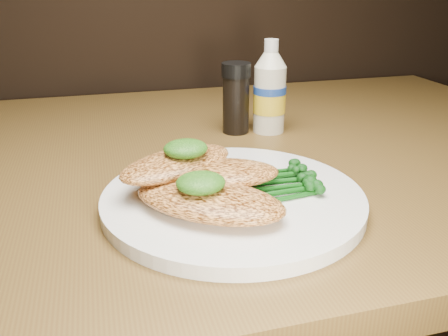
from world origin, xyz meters
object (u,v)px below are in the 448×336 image
object	(u,v)px
dining_table	(237,335)
pepper_grinder	(236,98)
plate	(233,198)
mayo_bottle	(270,87)

from	to	relation	value
dining_table	pepper_grinder	size ratio (longest dim) A/B	10.36
plate	mayo_bottle	distance (m)	0.29
mayo_bottle	pepper_grinder	size ratio (longest dim) A/B	1.31
dining_table	pepper_grinder	world-z (taller)	pepper_grinder
plate	mayo_bottle	size ratio (longest dim) A/B	1.98
plate	pepper_grinder	bearing A→B (deg)	72.77
mayo_bottle	plate	bearing A→B (deg)	-118.51
dining_table	pepper_grinder	xyz separation A→B (m)	(0.01, 0.07, 0.43)
plate	pepper_grinder	xyz separation A→B (m)	(0.08, 0.26, 0.05)
mayo_bottle	pepper_grinder	distance (m)	0.06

